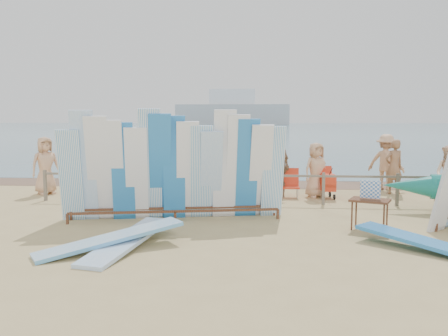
# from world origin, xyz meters

# --- Properties ---
(ground) EXTENTS (160.00, 160.00, 0.00)m
(ground) POSITION_xyz_m (0.00, 0.00, 0.00)
(ground) COLOR tan
(ground) RESTS_ON ground
(ocean) EXTENTS (320.00, 240.00, 0.02)m
(ocean) POSITION_xyz_m (0.00, 128.00, 0.00)
(ocean) COLOR slate
(ocean) RESTS_ON ground
(wet_sand_strip) EXTENTS (40.00, 2.60, 0.01)m
(wet_sand_strip) POSITION_xyz_m (0.00, 7.20, 0.00)
(wet_sand_strip) COLOR brown
(wet_sand_strip) RESTS_ON ground
(distant_ship) EXTENTS (45.00, 8.00, 14.00)m
(distant_ship) POSITION_xyz_m (-12.00, 180.00, 5.31)
(distant_ship) COLOR #999EA3
(distant_ship) RESTS_ON ocean
(fence) EXTENTS (12.08, 0.08, 0.90)m
(fence) POSITION_xyz_m (0.00, 3.00, 0.63)
(fence) COLOR #716655
(fence) RESTS_ON ground
(main_surfboard_rack) EXTENTS (5.26, 1.63, 2.61)m
(main_surfboard_rack) POSITION_xyz_m (-1.76, 0.73, 1.17)
(main_surfboard_rack) COLOR brown
(main_surfboard_rack) RESTS_ON ground
(vendor_table) EXTENTS (0.96, 0.83, 1.07)m
(vendor_table) POSITION_xyz_m (2.62, 0.07, 0.35)
(vendor_table) COLOR brown
(vendor_table) RESTS_ON ground
(flat_board_e) EXTENTS (2.52, 2.00, 0.43)m
(flat_board_e) POSITION_xyz_m (-2.44, -1.96, 0.00)
(flat_board_e) COLOR white
(flat_board_e) RESTS_ON ground
(flat_board_a) EXTENTS (1.13, 2.75, 0.30)m
(flat_board_a) POSITION_xyz_m (-2.16, -1.81, 0.00)
(flat_board_a) COLOR #91BBE8
(flat_board_a) RESTS_ON ground
(flat_board_d) EXTENTS (2.37, 2.23, 0.31)m
(flat_board_d) POSITION_xyz_m (3.31, -1.61, 0.00)
(flat_board_d) COLOR #2777C3
(flat_board_d) RESTS_ON ground
(beach_chair_left) EXTENTS (0.60, 0.61, 0.80)m
(beach_chair_left) POSITION_xyz_m (-0.60, 4.07, 0.23)
(beach_chair_left) COLOR red
(beach_chair_left) RESTS_ON ground
(beach_chair_right) EXTENTS (0.56, 0.58, 0.88)m
(beach_chair_right) POSITION_xyz_m (1.14, 4.14, 0.26)
(beach_chair_right) COLOR red
(beach_chair_right) RESTS_ON ground
(stroller) EXTENTS (0.55, 0.74, 0.95)m
(stroller) POSITION_xyz_m (2.24, 4.11, 0.38)
(stroller) COLOR red
(stroller) RESTS_ON ground
(beachgoer_extra_1) EXTENTS (0.63, 1.07, 1.72)m
(beachgoer_extra_1) POSITION_xyz_m (-4.77, 5.33, 0.86)
(beachgoer_extra_1) COLOR #8C6042
(beachgoer_extra_1) RESTS_ON ground
(beachgoer_5) EXTENTS (0.63, 1.52, 1.60)m
(beachgoer_5) POSITION_xyz_m (-0.60, 6.76, 0.80)
(beachgoer_5) COLOR beige
(beachgoer_5) RESTS_ON ground
(beachgoer_11) EXTENTS (1.70, 0.96, 1.74)m
(beachgoer_11) POSITION_xyz_m (-3.67, 7.50, 0.87)
(beachgoer_11) COLOR beige
(beachgoer_11) RESTS_ON ground
(beachgoer_3) EXTENTS (0.81, 1.22, 1.74)m
(beachgoer_3) POSITION_xyz_m (-1.38, 5.30, 0.87)
(beachgoer_3) COLOR tan
(beachgoer_3) RESTS_ON ground
(beachgoer_4) EXTENTS (0.88, 1.19, 1.86)m
(beachgoer_4) POSITION_xyz_m (0.82, 4.30, 0.93)
(beachgoer_4) COLOR #8C6042
(beachgoer_4) RESTS_ON ground
(beachgoer_0) EXTENTS (0.94, 0.93, 1.82)m
(beachgoer_0) POSITION_xyz_m (-6.54, 4.19, 0.91)
(beachgoer_0) COLOR tan
(beachgoer_0) RESTS_ON ground
(beachgoer_2) EXTENTS (0.66, 0.95, 1.77)m
(beachgoer_2) POSITION_xyz_m (-4.23, 4.22, 0.89)
(beachgoer_2) COLOR beige
(beachgoer_2) RESTS_ON ground
(beachgoer_7) EXTENTS (0.72, 0.56, 1.74)m
(beachgoer_7) POSITION_xyz_m (4.47, 5.16, 0.87)
(beachgoer_7) COLOR #8C6042
(beachgoer_7) RESTS_ON ground
(beachgoer_9) EXTENTS (1.30, 1.04, 1.87)m
(beachgoer_9) POSITION_xyz_m (4.44, 6.05, 0.94)
(beachgoer_9) COLOR tan
(beachgoer_9) RESTS_ON ground
(beachgoer_6) EXTENTS (0.90, 0.74, 1.67)m
(beachgoer_6) POSITION_xyz_m (1.93, 4.26, 0.83)
(beachgoer_6) COLOR tan
(beachgoer_6) RESTS_ON ground
(beachgoer_8) EXTENTS (0.75, 0.87, 1.63)m
(beachgoer_8) POSITION_xyz_m (5.56, 3.60, 0.81)
(beachgoer_8) COLOR beige
(beachgoer_8) RESTS_ON ground
(beachgoer_1) EXTENTS (0.78, 0.59, 1.89)m
(beachgoer_1) POSITION_xyz_m (-4.30, 4.89, 0.95)
(beachgoer_1) COLOR #8C6042
(beachgoer_1) RESTS_ON ground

